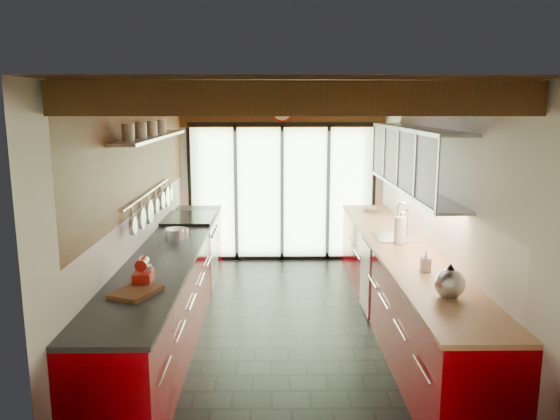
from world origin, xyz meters
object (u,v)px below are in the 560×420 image
(stand_mixer, at_px, (143,273))
(paper_towel, at_px, (400,230))
(bowl, at_px, (370,209))
(kettle, at_px, (450,282))
(soap_bottle, at_px, (426,261))

(stand_mixer, xyz_separation_m, paper_towel, (2.54, 1.36, 0.06))
(stand_mixer, distance_m, bowl, 4.13)
(bowl, bearing_deg, paper_towel, -90.00)
(stand_mixer, distance_m, kettle, 2.57)
(paper_towel, bearing_deg, soap_bottle, -90.00)
(stand_mixer, height_order, kettle, kettle)
(soap_bottle, bearing_deg, bowl, 90.00)
(soap_bottle, relative_size, bowl, 0.87)
(paper_towel, xyz_separation_m, soap_bottle, (0.00, -1.05, -0.05))
(paper_towel, height_order, soap_bottle, paper_towel)
(paper_towel, relative_size, soap_bottle, 1.84)
(stand_mixer, bearing_deg, kettle, -8.39)
(bowl, bearing_deg, soap_bottle, -90.00)
(soap_bottle, xyz_separation_m, bowl, (0.00, 2.94, -0.07))
(stand_mixer, height_order, bowl, stand_mixer)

